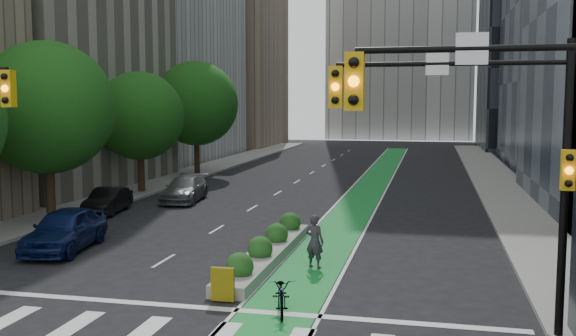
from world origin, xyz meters
The scene contains 17 objects.
ground centered at (0.00, 0.00, 0.00)m, with size 160.00×160.00×0.00m, color black.
sidewalk_left centered at (-11.80, 25.00, 0.07)m, with size 3.60×90.00×0.15m, color gray.
sidewalk_right centered at (11.80, 25.00, 0.07)m, with size 3.60×90.00×0.15m, color gray.
bike_lane_paint centered at (3.00, 30.00, 0.01)m, with size 2.20×70.00×0.01m, color #1A8F37.
building_tan_far centered at (-20.00, 66.00, 13.00)m, with size 14.00×16.00×26.00m, color tan.
building_dark_end centered at (20.00, 68.00, 14.00)m, with size 14.00×18.00×28.00m, color black.
tree_mid centered at (-11.00, 12.00, 5.57)m, with size 6.40×6.40×8.78m.
tree_midfar centered at (-11.00, 22.00, 4.95)m, with size 5.60×5.60×7.76m.
tree_far centered at (-11.00, 32.00, 5.69)m, with size 6.60×6.60×9.00m.
signal_right centered at (8.67, 0.47, 4.80)m, with size 5.82×0.51×7.20m.
signal_far_right centered at (8.98, -4.03, 4.75)m, with size 4.82×0.51×7.20m.
median_planter centered at (1.20, 7.04, 0.37)m, with size 1.20×10.26×1.10m.
bicycle centered at (3.10, 1.29, 0.54)m, with size 0.71×2.05×1.08m, color gray.
cyclist centered at (3.13, 6.26, 0.96)m, with size 0.70×0.46×1.92m, color #332D36.
parked_car_left_near centered at (-7.00, 6.75, 0.85)m, with size 2.00×4.96×1.69m, color #0C1848.
parked_car_left_mid centered at (-9.50, 14.81, 0.67)m, with size 1.42×4.08×1.34m, color black.
parked_car_left_far centered at (-7.06, 19.50, 0.72)m, with size 2.02×4.97×1.44m, color #515355.
Camera 1 is at (7.08, -15.66, 5.90)m, focal length 40.00 mm.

